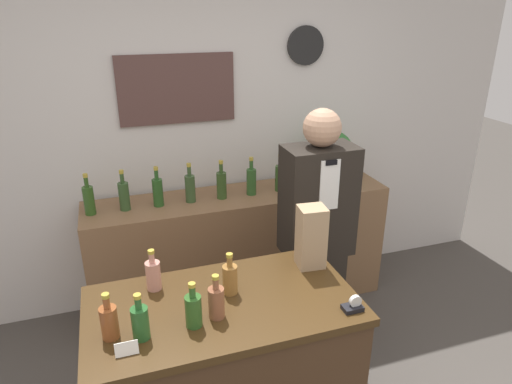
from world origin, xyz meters
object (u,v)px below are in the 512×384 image
(shopkeeper, at_px, (316,242))
(potted_plant, at_px, (332,154))
(tape_dispenser, at_px, (353,306))
(paper_bag, at_px, (311,237))

(shopkeeper, xyz_separation_m, potted_plant, (0.47, 0.73, 0.31))
(shopkeeper, height_order, tape_dispenser, shopkeeper)
(shopkeeper, distance_m, paper_bag, 0.54)
(tape_dispenser, bearing_deg, potted_plant, 66.44)
(shopkeeper, height_order, potted_plant, shopkeeper)
(paper_bag, distance_m, tape_dispenser, 0.43)
(shopkeeper, distance_m, potted_plant, 0.93)
(shopkeeper, relative_size, paper_bag, 5.11)
(shopkeeper, distance_m, tape_dispenser, 0.85)
(shopkeeper, xyz_separation_m, tape_dispenser, (-0.21, -0.81, 0.14))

